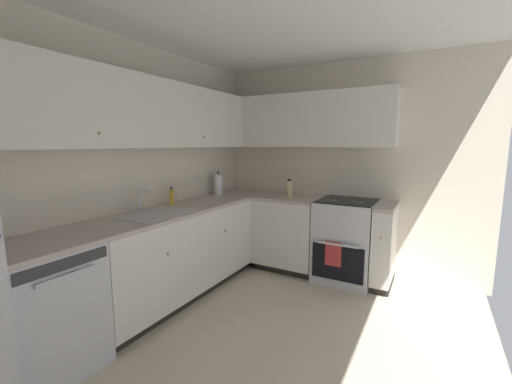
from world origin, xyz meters
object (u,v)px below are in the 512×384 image
(oven_range, at_px, (346,240))
(paper_towel_roll, at_px, (218,185))
(dishwasher, at_px, (43,311))
(soap_bottle, at_px, (172,197))
(oil_bottle, at_px, (289,188))

(oven_range, relative_size, paper_towel_roll, 3.38)
(dishwasher, bearing_deg, paper_towel_roll, 4.17)
(dishwasher, distance_m, oven_range, 2.87)
(dishwasher, xyz_separation_m, soap_bottle, (1.40, 0.18, 0.55))
(dishwasher, bearing_deg, oven_range, -28.50)
(dishwasher, relative_size, soap_bottle, 4.59)
(paper_towel_roll, bearing_deg, oil_bottle, -70.19)
(oven_range, relative_size, oil_bottle, 4.96)
(dishwasher, height_order, oven_range, oven_range)
(paper_towel_roll, relative_size, oil_bottle, 1.47)
(dishwasher, height_order, soap_bottle, soap_bottle)
(oven_range, bearing_deg, soap_bottle, 125.82)
(paper_towel_roll, distance_m, oil_bottle, 0.89)
(soap_bottle, bearing_deg, oil_bottle, -37.86)
(oven_range, height_order, paper_towel_roll, paper_towel_roll)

